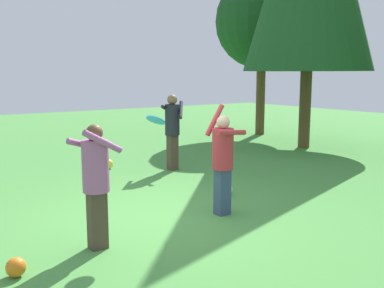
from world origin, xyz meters
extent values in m
plane|color=#4C9342|center=(0.00, 0.00, 0.00)|extent=(40.00, 40.00, 0.00)
cube|color=#38476B|center=(0.40, 0.83, 0.37)|extent=(0.19, 0.22, 0.75)
cylinder|color=#B72D38|center=(0.40, 0.83, 1.07)|extent=(0.34, 0.34, 0.65)
sphere|color=beige|center=(0.40, 0.83, 1.49)|extent=(0.21, 0.21, 0.21)
cylinder|color=#B72D38|center=(0.60, 0.84, 1.35)|extent=(0.11, 0.56, 0.12)
cylinder|color=#B72D38|center=(0.20, 0.82, 1.51)|extent=(0.10, 0.38, 0.50)
cube|color=#4C382D|center=(0.56, -1.37, 0.38)|extent=(0.19, 0.22, 0.76)
cylinder|color=#A85693|center=(0.56, -1.37, 1.09)|extent=(0.34, 0.34, 0.66)
sphere|color=brown|center=(0.56, -1.37, 1.51)|extent=(0.21, 0.21, 0.21)
cylinder|color=#A85693|center=(0.36, -1.39, 1.33)|extent=(0.14, 0.56, 0.24)
cylinder|color=#A85693|center=(0.76, -1.35, 1.43)|extent=(0.14, 0.54, 0.34)
cube|color=#4C382D|center=(-2.88, 1.99, 0.41)|extent=(0.19, 0.22, 0.83)
cylinder|color=#23232D|center=(-2.88, 1.99, 1.19)|extent=(0.34, 0.34, 0.72)
sphere|color=#8C6647|center=(-2.88, 1.99, 1.65)|extent=(0.23, 0.23, 0.23)
cylinder|color=#23232D|center=(-2.76, 2.15, 1.42)|extent=(0.50, 0.39, 0.39)
cylinder|color=#23232D|center=(-3.00, 1.83, 1.47)|extent=(0.55, 0.43, 0.16)
cylinder|color=#2393D1|center=(0.46, -0.42, 1.61)|extent=(0.33, 0.32, 0.15)
sphere|color=white|center=(-0.43, 1.60, 0.12)|extent=(0.25, 0.25, 0.25)
sphere|color=yellow|center=(-3.83, 0.78, 0.12)|extent=(0.24, 0.24, 0.24)
sphere|color=orange|center=(0.81, -2.45, 0.11)|extent=(0.22, 0.22, 0.22)
cylinder|color=brown|center=(-6.19, 7.98, 1.54)|extent=(0.33, 0.33, 3.09)
sphere|color=#19471E|center=(-6.19, 7.98, 4.10)|extent=(3.39, 3.39, 3.39)
cylinder|color=brown|center=(-3.24, 7.00, 2.11)|extent=(0.35, 0.35, 4.22)
camera|label=1|loc=(5.74, -3.52, 2.25)|focal=41.36mm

